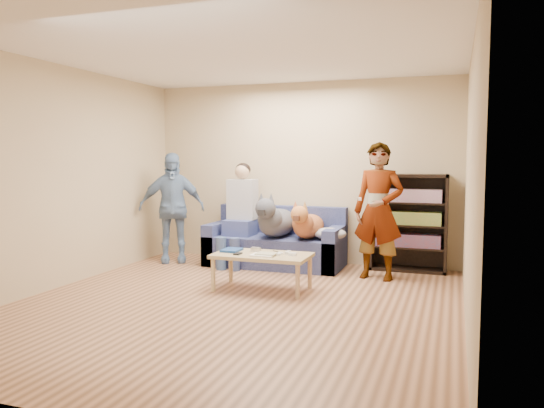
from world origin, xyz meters
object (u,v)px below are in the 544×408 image
at_px(notebook_blue, 232,250).
at_px(sofa, 276,245).
at_px(bookshelf, 409,220).
at_px(dog_tan, 307,225).
at_px(coffee_table, 262,258).
at_px(person_standing_left, 172,208).
at_px(person_seated, 240,210).
at_px(person_standing_right, 378,211).
at_px(dog_gray, 275,221).
at_px(camera_silver, 256,249).

height_order(notebook_blue, sofa, sofa).
bearing_deg(bookshelf, dog_tan, -162.75).
distance_m(notebook_blue, coffee_table, 0.41).
bearing_deg(sofa, bookshelf, 7.40).
relative_size(person_standing_left, person_seated, 1.08).
distance_m(person_standing_right, bookshelf, 0.73).
distance_m(notebook_blue, person_seated, 1.34).
bearing_deg(dog_tan, person_standing_left, -176.97).
bearing_deg(notebook_blue, coffee_table, -7.13).
relative_size(person_standing_left, dog_gray, 1.26).
xyz_separation_m(notebook_blue, person_seated, (-0.41, 1.23, 0.34)).
height_order(person_standing_right, sofa, person_standing_right).
distance_m(camera_silver, sofa, 1.31).
distance_m(sofa, dog_tan, 0.63).
distance_m(sofa, bookshelf, 1.86).
relative_size(dog_gray, coffee_table, 1.15).
relative_size(notebook_blue, person_seated, 0.18).
relative_size(person_standing_right, dog_gray, 1.35).
relative_size(camera_silver, dog_gray, 0.09).
bearing_deg(person_standing_left, bookshelf, -19.96).
bearing_deg(person_seated, camera_silver, -59.31).
relative_size(person_standing_left, coffee_table, 1.45).
distance_m(dog_gray, coffee_table, 1.30).
bearing_deg(person_standing_right, sofa, 175.08).
distance_m(camera_silver, dog_gray, 1.15).
xyz_separation_m(notebook_blue, dog_tan, (0.59, 1.18, 0.19)).
height_order(person_standing_left, notebook_blue, person_standing_left).
bearing_deg(person_standing_right, notebook_blue, -138.60).
height_order(coffee_table, bookshelf, bookshelf).
height_order(camera_silver, sofa, sofa).
bearing_deg(bookshelf, coffee_table, -132.36).
xyz_separation_m(camera_silver, person_seated, (-0.69, 1.16, 0.33)).
distance_m(person_standing_left, bookshelf, 3.35).
distance_m(person_standing_right, sofa, 1.64).
relative_size(coffee_table, bookshelf, 0.85).
distance_m(person_standing_left, coffee_table, 2.18).
bearing_deg(person_standing_left, coffee_table, -60.61).
xyz_separation_m(coffee_table, bookshelf, (1.49, 1.64, 0.31)).
bearing_deg(notebook_blue, sofa, 86.02).
relative_size(person_standing_left, notebook_blue, 6.12).
relative_size(notebook_blue, coffee_table, 0.24).
distance_m(camera_silver, dog_tan, 1.17).
height_order(notebook_blue, coffee_table, notebook_blue).
height_order(person_standing_right, coffee_table, person_standing_right).
xyz_separation_m(person_standing_left, dog_tan, (2.01, 0.11, -0.18)).
height_order(notebook_blue, dog_gray, dog_gray).
distance_m(person_standing_right, dog_tan, 1.04).
bearing_deg(dog_tan, camera_silver, -105.66).
height_order(person_standing_left, sofa, person_standing_left).
relative_size(camera_silver, coffee_table, 0.10).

